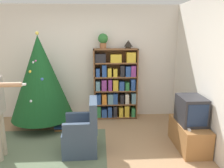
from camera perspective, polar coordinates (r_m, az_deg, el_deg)
name	(u,v)px	position (r m, az deg, el deg)	size (l,w,h in m)	color
ground_plane	(74,164)	(3.65, -9.93, -19.84)	(14.00, 14.00, 0.00)	#9E7A56
wall_back	(82,63)	(5.19, -7.83, 5.56)	(8.00, 0.10, 2.60)	silver
area_rug	(42,154)	(4.00, -17.72, -17.09)	(2.14, 1.85, 0.01)	#56664C
bookshelf	(116,85)	(5.07, 0.96, -0.31)	(1.01, 0.28, 1.64)	brown
tv_stand	(189,135)	(4.17, 19.43, -12.45)	(0.45, 0.91, 0.46)	#996638
television	(191,110)	(3.99, 19.95, -6.41)	(0.41, 0.54, 0.47)	#28282D
game_remote	(189,129)	(3.79, 19.38, -11.07)	(0.04, 0.12, 0.02)	white
christmas_tree	(40,77)	(4.77, -18.20, 1.64)	(1.29, 1.29, 2.01)	#4C3323
armchair	(83,134)	(3.79, -7.68, -12.88)	(0.59, 0.58, 0.92)	#334256
potted_plant	(103,40)	(4.92, -2.36, 11.46)	(0.22, 0.22, 0.33)	#935B38
table_lamp	(128,44)	(4.97, 4.28, 10.43)	(0.20, 0.20, 0.18)	#473828
book_pile_near_tree	(59,128)	(4.76, -13.65, -11.20)	(0.21, 0.16, 0.08)	orange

